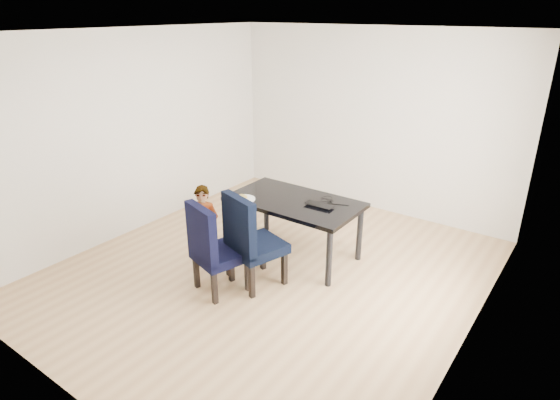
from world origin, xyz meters
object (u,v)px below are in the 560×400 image
Objects in this scene: chair_right at (257,239)px; child at (204,227)px; plate at (244,199)px; dining_table at (294,228)px; chair_left at (220,247)px; laptop at (321,204)px.

chair_right is 0.74m from child.
chair_right is at bearing -38.47° from plate.
dining_table is at bearing 109.54° from chair_right.
chair_right is at bearing -87.56° from dining_table.
laptop is at bearing 81.46° from chair_left.
child is at bearing 169.29° from chair_left.
child reaches higher than dining_table.
chair_left is (-0.21, -1.11, 0.15)m from dining_table.
chair_left reaches higher than child.
plate is 0.79× the size of laptop.
dining_table is at bearing 34.57° from plate.
chair_right is (0.24, 0.33, 0.03)m from chair_left.
child is 1.41m from laptop.
plate is (-0.51, -0.35, 0.38)m from dining_table.
chair_left is at bearing 62.44° from laptop.
child reaches higher than laptop.
chair_right reaches higher than laptop.
chair_left is 1.31m from laptop.
dining_table is 0.80m from chair_right.
chair_right reaches higher than plate.
child is 0.59m from plate.
chair_left is at bearing -68.50° from plate.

